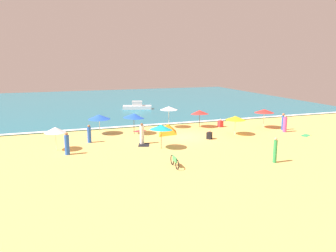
% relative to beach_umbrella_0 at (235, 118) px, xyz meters
% --- Properties ---
extents(ground_plane, '(60.00, 60.00, 0.00)m').
position_rel_beach_umbrella_0_xyz_m(ground_plane, '(-5.11, 0.90, -1.68)').
color(ground_plane, '#EDBC60').
extents(ocean_water, '(60.00, 44.00, 0.10)m').
position_rel_beach_umbrella_0_xyz_m(ocean_water, '(-5.11, 28.90, -1.63)').
color(ocean_water, teal).
rests_on(ocean_water, ground_plane).
extents(wave_breaker_foam, '(57.00, 0.70, 0.01)m').
position_rel_beach_umbrella_0_xyz_m(wave_breaker_foam, '(-5.11, 7.20, -1.57)').
color(wave_breaker_foam, white).
rests_on(wave_breaker_foam, ocean_water).
extents(beach_umbrella_0, '(2.59, 2.59, 1.87)m').
position_rel_beach_umbrella_0_xyz_m(beach_umbrella_0, '(0.00, 0.00, 0.00)').
color(beach_umbrella_0, silver).
rests_on(beach_umbrella_0, ground_plane).
extents(beach_umbrella_1, '(2.00, 2.02, 1.95)m').
position_rel_beach_umbrella_0_xyz_m(beach_umbrella_1, '(-1.75, 4.56, -0.01)').
color(beach_umbrella_1, '#4C3823').
rests_on(beach_umbrella_1, ground_plane).
extents(beach_umbrella_2, '(2.21, 2.21, 1.96)m').
position_rel_beach_umbrella_0_xyz_m(beach_umbrella_2, '(-16.76, -0.15, 0.03)').
color(beach_umbrella_2, silver).
rests_on(beach_umbrella_2, ground_plane).
extents(beach_umbrella_3, '(2.37, 2.38, 2.11)m').
position_rel_beach_umbrella_0_xyz_m(beach_umbrella_3, '(4.57, 1.80, 0.20)').
color(beach_umbrella_3, silver).
rests_on(beach_umbrella_3, ground_plane).
extents(beach_umbrella_4, '(2.58, 2.58, 2.34)m').
position_rel_beach_umbrella_0_xyz_m(beach_umbrella_4, '(-5.01, 5.38, 0.47)').
color(beach_umbrella_4, silver).
rests_on(beach_umbrella_4, ground_plane).
extents(beach_umbrella_5, '(2.42, 2.39, 2.17)m').
position_rel_beach_umbrella_0_xyz_m(beach_umbrella_5, '(-9.31, 3.59, 0.18)').
color(beach_umbrella_5, '#4C3823').
rests_on(beach_umbrella_5, ground_plane).
extents(beach_umbrella_6, '(2.71, 2.71, 1.98)m').
position_rel_beach_umbrella_0_xyz_m(beach_umbrella_6, '(-12.54, 4.72, 0.06)').
color(beach_umbrella_6, silver).
rests_on(beach_umbrella_6, ground_plane).
extents(beach_umbrella_7, '(2.68, 2.67, 2.09)m').
position_rel_beach_umbrella_0_xyz_m(beach_umbrella_7, '(-8.47, -2.46, 0.14)').
color(beach_umbrella_7, '#4C3823').
rests_on(beach_umbrella_7, ground_plane).
extents(beach_tent, '(2.76, 2.65, 1.03)m').
position_rel_beach_umbrella_0_xyz_m(beach_tent, '(-6.08, 2.62, -1.16)').
color(beach_tent, orange).
rests_on(beach_tent, ground_plane).
extents(parked_bicycle, '(0.14, 1.82, 0.76)m').
position_rel_beach_umbrella_0_xyz_m(parked_bicycle, '(-9.11, -7.36, -1.30)').
color(parked_bicycle, black).
rests_on(parked_bicycle, ground_plane).
extents(beachgoer_0, '(0.41, 0.41, 1.79)m').
position_rel_beach_umbrella_0_xyz_m(beachgoer_0, '(-15.98, -1.75, -0.84)').
color(beachgoer_0, blue).
rests_on(beachgoer_0, ground_plane).
extents(beachgoer_1, '(0.47, 0.47, 1.76)m').
position_rel_beach_umbrella_0_xyz_m(beachgoer_1, '(5.48, -0.56, -0.86)').
color(beachgoer_1, '#D84CA5').
rests_on(beachgoer_1, ground_plane).
extents(beachgoer_2, '(0.55, 0.55, 0.89)m').
position_rel_beach_umbrella_0_xyz_m(beachgoer_2, '(0.52, 3.96, -1.31)').
color(beachgoer_2, red).
rests_on(beachgoer_2, ground_plane).
extents(beachgoer_3, '(0.40, 0.40, 1.87)m').
position_rel_beach_umbrella_0_xyz_m(beachgoer_3, '(-1.94, -8.85, -0.78)').
color(beachgoer_3, green).
rests_on(beachgoer_3, ground_plane).
extents(beachgoer_4, '(0.49, 0.49, 1.86)m').
position_rel_beach_umbrella_0_xyz_m(beachgoer_4, '(-9.58, -0.40, -0.81)').
color(beachgoer_4, white).
rests_on(beachgoer_4, ground_plane).
extents(beachgoer_5, '(0.36, 0.36, 1.79)m').
position_rel_beach_umbrella_0_xyz_m(beachgoer_5, '(5.94, 0.35, -0.79)').
color(beachgoer_5, blue).
rests_on(beachgoer_5, ground_plane).
extents(beachgoer_6, '(0.63, 0.63, 0.86)m').
position_rel_beach_umbrella_0_xyz_m(beachgoer_6, '(-3.17, -0.75, -1.32)').
color(beachgoer_6, black).
rests_on(beachgoer_6, ground_plane).
extents(beachgoer_7, '(0.46, 0.46, 1.63)m').
position_rel_beach_umbrella_0_xyz_m(beachgoer_7, '(-13.90, 1.59, -0.92)').
color(beachgoer_7, blue).
rests_on(beachgoer_7, ground_plane).
extents(beach_towel_0, '(1.32, 1.60, 0.01)m').
position_rel_beach_umbrella_0_xyz_m(beach_towel_0, '(-9.52, -0.83, -1.67)').
color(beach_towel_0, black).
rests_on(beach_towel_0, ground_plane).
extents(beach_towel_1, '(1.48, 1.12, 0.01)m').
position_rel_beach_umbrella_0_xyz_m(beach_towel_1, '(-8.42, 4.84, -1.67)').
color(beach_towel_1, red).
rests_on(beach_towel_1, ground_plane).
extents(beach_towel_2, '(1.43, 1.17, 0.01)m').
position_rel_beach_umbrella_0_xyz_m(beach_towel_2, '(6.37, -2.62, -1.67)').
color(beach_towel_2, green).
rests_on(beach_towel_2, ground_plane).
extents(small_boat_0, '(4.37, 2.48, 1.18)m').
position_rel_beach_umbrella_0_xyz_m(small_boat_0, '(-5.00, 19.27, -1.20)').
color(small_boat_0, white).
rests_on(small_boat_0, ocean_water).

